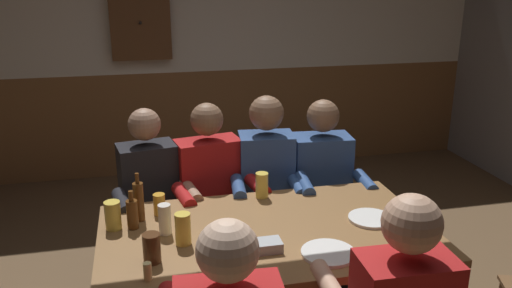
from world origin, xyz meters
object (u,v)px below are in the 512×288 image
at_px(person_1, 213,193).
at_px(plate_1, 371,218).
at_px(pint_glass_0, 159,204).
at_px(pint_glass_3, 113,215).
at_px(wall_dart_cabinet, 140,22).
at_px(bottle_1, 139,201).
at_px(condiment_caddy, 267,246).
at_px(bottle_0, 132,213).
at_px(plate_0, 328,253).
at_px(person_3, 323,183).
at_px(pint_glass_4, 152,248).
at_px(pint_glass_5, 165,219).
at_px(person_2, 267,185).
at_px(dining_table, 267,249).
at_px(person_0, 152,199).
at_px(table_candle, 148,271).
at_px(pint_glass_2, 262,185).
at_px(pint_glass_1, 183,229).

relative_size(person_1, plate_1, 5.27).
relative_size(pint_glass_0, pint_glass_3, 0.79).
bearing_deg(wall_dart_cabinet, bottle_1, -92.25).
distance_m(condiment_caddy, bottle_0, 0.72).
bearing_deg(bottle_0, wall_dart_cabinet, 87.08).
bearing_deg(condiment_caddy, bottle_0, 148.56).
relative_size(plate_0, bottle_1, 0.96).
bearing_deg(person_3, pint_glass_4, 43.18).
distance_m(bottle_1, pint_glass_5, 0.22).
distance_m(person_2, bottle_0, 1.01).
bearing_deg(dining_table, person_0, 127.60).
bearing_deg(condiment_caddy, person_1, 97.75).
distance_m(person_0, bottle_1, 0.50).
xyz_separation_m(plate_1, bottle_1, (-1.19, 0.27, 0.10)).
bearing_deg(bottle_1, plate_1, -12.66).
xyz_separation_m(dining_table, person_0, (-0.55, 0.72, 0.02)).
bearing_deg(person_0, pint_glass_4, 78.78).
relative_size(bottle_1, pint_glass_5, 1.69).
relative_size(table_candle, pint_glass_4, 0.58).
distance_m(dining_table, plate_1, 0.57).
distance_m(pint_glass_2, pint_glass_5, 0.66).
xyz_separation_m(person_2, person_3, (0.38, 0.01, -0.02)).
bearing_deg(pint_glass_2, bottle_1, -167.94).
distance_m(dining_table, pint_glass_0, 0.63).
height_order(dining_table, bottle_1, bottle_1).
bearing_deg(person_1, pint_glass_4, 55.56).
distance_m(dining_table, pint_glass_3, 0.80).
bearing_deg(person_0, bottle_0, 69.21).
distance_m(dining_table, condiment_caddy, 0.24).
relative_size(condiment_caddy, plate_0, 0.55).
bearing_deg(plate_1, pint_glass_2, 139.81).
distance_m(person_2, wall_dart_cabinet, 2.41).
bearing_deg(pint_glass_1, bottle_1, 123.15).
height_order(table_candle, wall_dart_cabinet, wall_dart_cabinet).
xyz_separation_m(bottle_0, wall_dart_cabinet, (0.14, 2.69, 0.71)).
height_order(dining_table, person_1, person_1).
distance_m(plate_1, wall_dart_cabinet, 3.16).
bearing_deg(pint_glass_4, condiment_caddy, -1.78).
bearing_deg(pint_glass_4, person_1, 65.60).
distance_m(person_1, bottle_1, 0.66).
height_order(person_3, wall_dart_cabinet, wall_dart_cabinet).
relative_size(dining_table, plate_0, 6.58).
height_order(plate_1, pint_glass_3, pint_glass_3).
distance_m(condiment_caddy, pint_glass_1, 0.41).
height_order(dining_table, table_candle, table_candle).
height_order(person_1, pint_glass_4, person_1).
distance_m(person_3, plate_1, 0.73).
height_order(plate_1, pint_glass_1, pint_glass_1).
bearing_deg(pint_glass_3, person_3, 21.92).
xyz_separation_m(person_3, condiment_caddy, (-0.61, -0.92, 0.11)).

